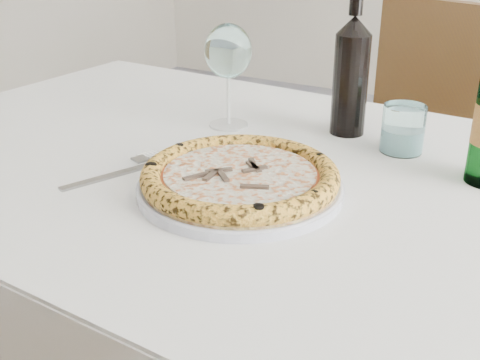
{
  "coord_description": "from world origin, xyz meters",
  "views": [
    {
      "loc": [
        0.3,
        -0.88,
        1.14
      ],
      "look_at": [
        -0.1,
        -0.18,
        0.78
      ],
      "focal_mm": 45.0,
      "sensor_mm": 36.0,
      "label": 1
    }
  ],
  "objects_px": {
    "chair_far": "(414,158)",
    "dining_table": "(270,216)",
    "pizza": "(240,176)",
    "wine_glass": "(228,53)",
    "tumbler": "(403,132)",
    "wine_bottle": "(351,74)",
    "plate": "(240,187)"
  },
  "relations": [
    {
      "from": "wine_bottle",
      "to": "chair_far",
      "type": "bearing_deg",
      "value": 87.57
    },
    {
      "from": "dining_table",
      "to": "pizza",
      "type": "height_order",
      "value": "pizza"
    },
    {
      "from": "dining_table",
      "to": "chair_far",
      "type": "xyz_separation_m",
      "value": [
        0.07,
        0.73,
        -0.14
      ]
    },
    {
      "from": "dining_table",
      "to": "chair_far",
      "type": "relative_size",
      "value": 1.67
    },
    {
      "from": "dining_table",
      "to": "wine_bottle",
      "type": "bearing_deg",
      "value": 79.09
    },
    {
      "from": "tumbler",
      "to": "wine_bottle",
      "type": "height_order",
      "value": "wine_bottle"
    },
    {
      "from": "plate",
      "to": "pizza",
      "type": "relative_size",
      "value": 1.04
    },
    {
      "from": "chair_far",
      "to": "tumbler",
      "type": "xyz_separation_m",
      "value": [
        0.09,
        -0.55,
        0.26
      ]
    },
    {
      "from": "wine_bottle",
      "to": "wine_glass",
      "type": "bearing_deg",
      "value": -160.55
    },
    {
      "from": "tumbler",
      "to": "pizza",
      "type": "bearing_deg",
      "value": -119.34
    },
    {
      "from": "pizza",
      "to": "wine_bottle",
      "type": "bearing_deg",
      "value": 82.36
    },
    {
      "from": "plate",
      "to": "wine_bottle",
      "type": "bearing_deg",
      "value": 82.36
    },
    {
      "from": "pizza",
      "to": "wine_bottle",
      "type": "height_order",
      "value": "wine_bottle"
    },
    {
      "from": "dining_table",
      "to": "wine_glass",
      "type": "relative_size",
      "value": 7.88
    },
    {
      "from": "chair_far",
      "to": "tumbler",
      "type": "height_order",
      "value": "chair_far"
    },
    {
      "from": "dining_table",
      "to": "tumbler",
      "type": "height_order",
      "value": "tumbler"
    },
    {
      "from": "dining_table",
      "to": "wine_bottle",
      "type": "xyz_separation_m",
      "value": [
        0.04,
        0.23,
        0.2
      ]
    },
    {
      "from": "chair_far",
      "to": "dining_table",
      "type": "bearing_deg",
      "value": -95.11
    },
    {
      "from": "dining_table",
      "to": "chair_far",
      "type": "distance_m",
      "value": 0.75
    },
    {
      "from": "pizza",
      "to": "wine_glass",
      "type": "relative_size",
      "value": 1.49
    },
    {
      "from": "tumbler",
      "to": "plate",
      "type": "bearing_deg",
      "value": -119.34
    },
    {
      "from": "wine_bottle",
      "to": "dining_table",
      "type": "bearing_deg",
      "value": -100.91
    },
    {
      "from": "chair_far",
      "to": "wine_glass",
      "type": "bearing_deg",
      "value": -112.12
    },
    {
      "from": "wine_glass",
      "to": "tumbler",
      "type": "height_order",
      "value": "wine_glass"
    },
    {
      "from": "chair_far",
      "to": "pizza",
      "type": "distance_m",
      "value": 0.87
    },
    {
      "from": "chair_far",
      "to": "wine_glass",
      "type": "distance_m",
      "value": 0.72
    },
    {
      "from": "dining_table",
      "to": "plate",
      "type": "height_order",
      "value": "plate"
    },
    {
      "from": "chair_far",
      "to": "plate",
      "type": "relative_size",
      "value": 3.04
    },
    {
      "from": "dining_table",
      "to": "tumbler",
      "type": "relative_size",
      "value": 18.85
    },
    {
      "from": "wine_bottle",
      "to": "pizza",
      "type": "bearing_deg",
      "value": -97.64
    },
    {
      "from": "pizza",
      "to": "dining_table",
      "type": "bearing_deg",
      "value": 90.0
    },
    {
      "from": "tumbler",
      "to": "wine_bottle",
      "type": "bearing_deg",
      "value": 159.19
    }
  ]
}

